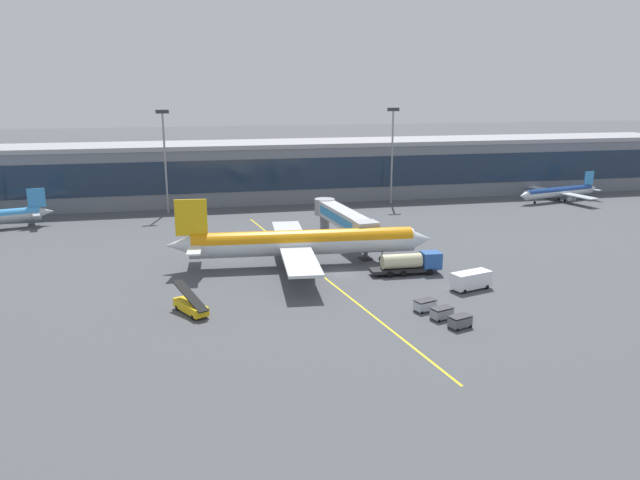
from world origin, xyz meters
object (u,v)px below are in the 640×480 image
(belt_loader, at_px, (191,306))
(lavatory_truck, at_px, (472,279))
(baggage_cart_0, at_px, (460,321))
(baggage_cart_2, at_px, (425,305))
(baggage_cart_1, at_px, (442,313))
(commuter_jet_near, at_px, (559,192))
(main_airliner, at_px, (302,242))
(fuel_tanker, at_px, (411,263))

(belt_loader, bearing_deg, lavatory_truck, 1.76)
(lavatory_truck, xyz_separation_m, baggage_cart_0, (-7.66, -12.79, -0.64))
(belt_loader, bearing_deg, baggage_cart_2, -10.79)
(baggage_cart_0, height_order, baggage_cart_1, same)
(baggage_cart_2, bearing_deg, commuter_jet_near, 46.62)
(belt_loader, relative_size, baggage_cart_2, 2.26)
(main_airliner, relative_size, lavatory_truck, 6.81)
(belt_loader, relative_size, baggage_cart_0, 2.26)
(fuel_tanker, xyz_separation_m, baggage_cart_2, (-3.76, -15.25, -0.96))
(fuel_tanker, relative_size, baggage_cart_1, 3.63)
(lavatory_truck, height_order, baggage_cart_1, lavatory_truck)
(baggage_cart_0, distance_m, baggage_cart_2, 6.40)
(main_airliner, height_order, lavatory_truck, main_airliner)
(baggage_cart_2, bearing_deg, fuel_tanker, 76.15)
(fuel_tanker, bearing_deg, lavatory_truck, -55.62)
(belt_loader, bearing_deg, commuter_jet_near, 33.21)
(main_airliner, distance_m, commuter_jet_near, 82.66)
(baggage_cart_0, relative_size, baggage_cart_2, 1.00)
(belt_loader, xyz_separation_m, commuter_jet_near, (89.41, 58.52, 1.37))
(belt_loader, xyz_separation_m, baggage_cart_1, (29.88, -8.56, -0.21))
(lavatory_truck, bearing_deg, baggage_cart_2, -145.14)
(lavatory_truck, bearing_deg, commuter_jet_near, 48.40)
(main_airliner, bearing_deg, fuel_tanker, -27.91)
(main_airliner, xyz_separation_m, baggage_cart_2, (11.39, -23.27, -2.95))
(main_airliner, bearing_deg, belt_loader, -134.59)
(lavatory_truck, height_order, baggage_cart_2, lavatory_truck)
(baggage_cart_2, xyz_separation_m, commuter_jet_near, (60.51, 64.03, 1.58))
(lavatory_truck, xyz_separation_m, commuter_jet_near, (50.90, 57.34, 0.94))
(lavatory_truck, height_order, belt_loader, belt_loader)
(lavatory_truck, height_order, baggage_cart_0, lavatory_truck)
(commuter_jet_near, bearing_deg, lavatory_truck, -131.60)
(commuter_jet_near, bearing_deg, belt_loader, -146.79)
(fuel_tanker, bearing_deg, belt_loader, -163.40)
(lavatory_truck, relative_size, baggage_cart_1, 2.08)
(lavatory_truck, distance_m, baggage_cart_2, 11.73)
(main_airliner, relative_size, baggage_cart_0, 14.14)
(lavatory_truck, distance_m, baggage_cart_0, 14.92)
(lavatory_truck, relative_size, baggage_cart_0, 2.08)
(main_airliner, xyz_separation_m, fuel_tanker, (15.15, -8.03, -1.99))
(baggage_cart_1, xyz_separation_m, baggage_cart_2, (-0.97, 3.05, 0.00))
(main_airliner, relative_size, commuter_jet_near, 1.70)
(belt_loader, height_order, baggage_cart_0, belt_loader)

